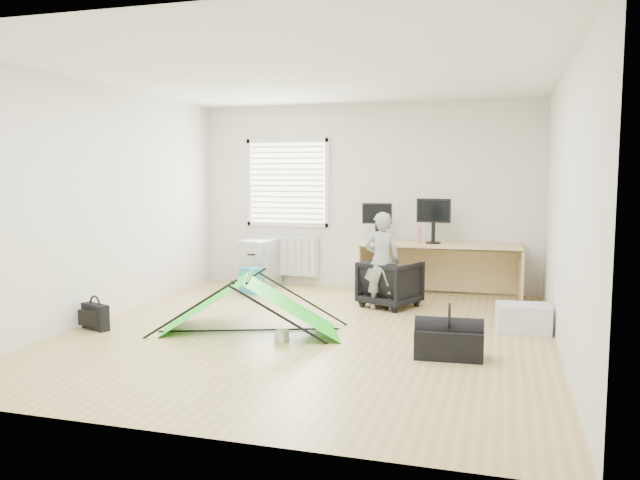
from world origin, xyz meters
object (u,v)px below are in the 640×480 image
(monitor_left, at_px, (377,227))
(thermos, at_px, (419,235))
(monitor_right, at_px, (433,227))
(office_chair, at_px, (390,283))
(filing_cabinet, at_px, (260,263))
(duffel_bag, at_px, (449,344))
(kite, at_px, (249,304))
(storage_crate, at_px, (523,318))
(laptop_bag, at_px, (95,317))
(person, at_px, (382,261))
(desk, at_px, (439,270))

(monitor_left, bearing_deg, thermos, -5.58)
(monitor_right, height_order, office_chair, monitor_right)
(filing_cabinet, relative_size, thermos, 3.16)
(office_chair, distance_m, duffel_bag, 2.26)
(monitor_left, xyz_separation_m, duffel_bag, (1.25, -2.92, -0.80))
(kite, xyz_separation_m, storage_crate, (2.81, 0.80, -0.15))
(kite, relative_size, duffel_bag, 3.15)
(thermos, height_order, laptop_bag, thermos)
(storage_crate, bearing_deg, monitor_right, 123.83)
(person, xyz_separation_m, kite, (-1.15, -1.47, -0.31))
(thermos, bearing_deg, laptop_bag, -136.86)
(kite, bearing_deg, person, 31.52)
(storage_crate, relative_size, duffel_bag, 0.88)
(desk, distance_m, laptop_bag, 4.46)
(monitor_left, bearing_deg, office_chair, -71.61)
(filing_cabinet, distance_m, thermos, 2.43)
(filing_cabinet, relative_size, duffel_bag, 1.15)
(monitor_right, bearing_deg, monitor_left, -171.65)
(monitor_left, xyz_separation_m, thermos, (0.59, -0.02, -0.09))
(monitor_right, bearing_deg, storage_crate, -45.32)
(filing_cabinet, distance_m, kite, 2.71)
(monitor_left, height_order, laptop_bag, monitor_left)
(thermos, distance_m, kite, 2.97)
(filing_cabinet, xyz_separation_m, monitor_left, (1.79, -0.01, 0.58))
(person, bearing_deg, office_chair, -115.91)
(filing_cabinet, bearing_deg, thermos, 6.08)
(monitor_left, height_order, thermos, monitor_left)
(thermos, height_order, office_chair, thermos)
(thermos, xyz_separation_m, person, (-0.32, -1.05, -0.24))
(monitor_right, xyz_separation_m, duffel_bag, (0.47, -2.88, -0.83))
(desk, height_order, office_chair, desk)
(monitor_right, height_order, duffel_bag, monitor_right)
(monitor_left, height_order, office_chair, monitor_left)
(filing_cabinet, relative_size, storage_crate, 1.31)
(duffel_bag, bearing_deg, laptop_bag, 176.54)
(storage_crate, bearing_deg, laptop_bag, -165.02)
(monitor_right, distance_m, office_chair, 1.14)
(thermos, height_order, kite, thermos)
(monitor_left, bearing_deg, desk, -5.69)
(person, distance_m, laptop_bag, 3.38)
(laptop_bag, bearing_deg, office_chair, 57.77)
(monitor_right, relative_size, thermos, 2.11)
(thermos, bearing_deg, kite, -120.22)
(monitor_right, relative_size, duffel_bag, 0.77)
(monitor_right, distance_m, person, 1.21)
(monitor_left, xyz_separation_m, storage_crate, (1.93, -1.74, -0.78))
(desk, xyz_separation_m, monitor_left, (-0.87, 0.03, 0.57))
(monitor_right, height_order, thermos, monitor_right)
(kite, bearing_deg, desk, 34.76)
(office_chair, distance_m, storage_crate, 1.82)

